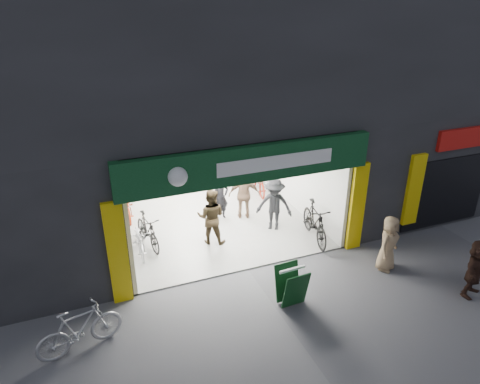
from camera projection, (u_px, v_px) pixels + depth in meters
ground at (248, 270)px, 11.38m from camera, size 60.00×60.00×0.00m
building at (217, 74)px, 14.14m from camera, size 17.00×10.27×8.00m
bike_left_front at (140, 240)px, 12.00m from camera, size 0.60×1.60×0.83m
bike_left_midfront at (148, 231)px, 12.28m from camera, size 0.78×1.75×1.02m
bike_left_midback at (128, 204)px, 13.97m from camera, size 0.67×1.76×0.91m
bike_left_back at (118, 176)px, 15.84m from camera, size 0.75×2.04×1.20m
bike_right_front at (315, 222)px, 12.57m from camera, size 0.93×2.04×1.18m
bike_right_mid at (258, 181)px, 15.78m from camera, size 0.87×1.85×0.93m
bike_right_back at (259, 175)px, 16.20m from camera, size 0.80×1.73×1.00m
parked_bike at (79, 329)px, 8.58m from camera, size 1.81×0.88×1.04m
customer_a at (221, 198)px, 13.71m from camera, size 0.62×0.48×1.54m
customer_b at (211, 217)px, 12.31m from camera, size 1.03×0.96×1.70m
customer_c at (274, 205)px, 13.03m from camera, size 1.26×1.13×1.70m
customer_d at (244, 195)px, 13.72m from camera, size 1.09×0.72×1.72m
pedestrian_near at (388, 243)px, 11.13m from camera, size 0.89×0.79×1.54m
pedestrian_far at (476, 268)px, 10.15m from camera, size 1.44×0.93×1.48m
sandwich_board at (291, 285)px, 9.91m from camera, size 0.65×0.66×0.95m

